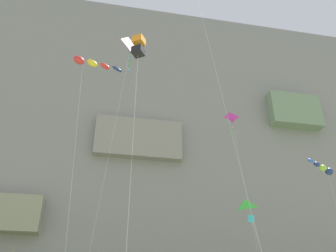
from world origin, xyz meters
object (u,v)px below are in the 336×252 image
(kite_diamond_mid_right, at_px, (233,125))
(kite_windsock_mid_center, at_px, (324,169))
(kite_windsock_low_left, at_px, (91,63))
(kite_box_far_left, at_px, (138,47))
(kite_delta_high_center, at_px, (259,218))
(kite_diamond_low_center, at_px, (130,50))

(kite_diamond_mid_right, xyz_separation_m, kite_windsock_mid_center, (5.04, -8.06, -8.59))
(kite_windsock_low_left, bearing_deg, kite_box_far_left, -67.84)
(kite_diamond_mid_right, bearing_deg, kite_delta_high_center, -108.47)
(kite_diamond_low_center, relative_size, kite_delta_high_center, 3.17)
(kite_windsock_low_left, xyz_separation_m, kite_diamond_low_center, (3.58, 3.32, 5.11))
(kite_windsock_low_left, bearing_deg, kite_windsock_mid_center, 3.24)
(kite_windsock_low_left, relative_size, kite_delta_high_center, 2.54)
(kite_diamond_low_center, xyz_separation_m, kite_delta_high_center, (8.53, -8.07, -19.76))
(kite_windsock_low_left, relative_size, kite_diamond_low_center, 0.80)
(kite_diamond_mid_right, bearing_deg, kite_windsock_low_left, -151.04)
(kite_windsock_mid_center, distance_m, kite_box_far_left, 21.01)
(kite_delta_high_center, bearing_deg, kite_box_far_left, -156.36)
(kite_delta_high_center, bearing_deg, kite_windsock_low_left, 158.58)
(kite_windsock_mid_center, bearing_deg, kite_diamond_low_center, 173.50)
(kite_diamond_low_center, height_order, kite_windsock_mid_center, kite_diamond_low_center)
(kite_diamond_low_center, distance_m, kite_delta_high_center, 22.99)
(kite_windsock_low_left, xyz_separation_m, kite_delta_high_center, (12.11, -4.75, -14.66))
(kite_diamond_mid_right, relative_size, kite_windsock_mid_center, 1.62)
(kite_diamond_mid_right, bearing_deg, kite_windsock_mid_center, -57.97)
(kite_windsock_low_left, relative_size, kite_diamond_mid_right, 0.93)
(kite_windsock_mid_center, bearing_deg, kite_windsock_low_left, -176.76)
(kite_windsock_low_left, xyz_separation_m, kite_windsock_mid_center, (21.84, 1.24, -7.95))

